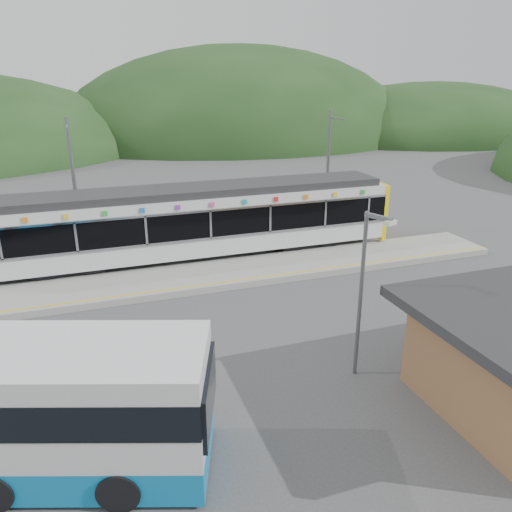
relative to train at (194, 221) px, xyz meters
name	(u,v)px	position (x,y,z in m)	size (l,w,h in m)	color
ground	(266,303)	(1.62, -6.00, -2.06)	(120.00, 120.00, 0.00)	#4C4C4F
hills	(339,247)	(7.81, -0.71, -2.06)	(146.00, 149.00, 26.00)	#1E3D19
platform	(242,272)	(1.62, -2.70, -1.91)	(26.00, 3.20, 0.30)	#9E9E99
yellow_line	(251,278)	(1.62, -4.00, -1.76)	(26.00, 0.10, 0.01)	yellow
train	(194,221)	(0.00, 0.00, 0.00)	(20.44, 3.01, 3.74)	black
catenary_mast_west	(75,186)	(-5.38, 2.56, 1.58)	(0.18, 1.80, 7.00)	slate
catenary_mast_east	(328,170)	(8.62, 2.56, 1.58)	(0.18, 1.80, 7.00)	slate
lamp_post	(364,282)	(2.46, -11.85, 1.09)	(0.44, 1.00, 5.26)	slate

